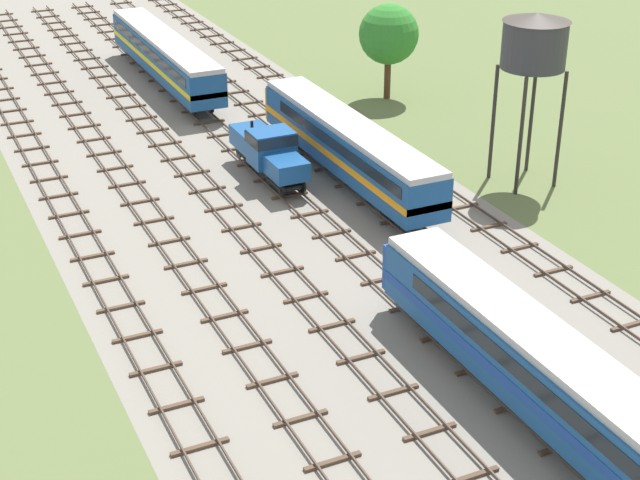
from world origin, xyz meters
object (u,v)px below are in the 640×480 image
(diesel_railcar_centre_mid, at_px, (538,365))
(water_tower, at_px, (535,43))
(shunter_loco_centre_far, at_px, (269,149))
(diesel_railcar_centre_right_midfar, at_px, (348,144))
(passenger_coach_centre_farther, at_px, (165,54))

(diesel_railcar_centre_mid, relative_size, water_tower, 1.89)
(diesel_railcar_centre_mid, height_order, water_tower, water_tower)
(diesel_railcar_centre_mid, bearing_deg, shunter_loco_centre_far, 90.00)
(diesel_railcar_centre_mid, xyz_separation_m, diesel_railcar_centre_right_midfar, (4.32, 25.50, 0.00))
(diesel_railcar_centre_right_midfar, relative_size, water_tower, 1.89)
(diesel_railcar_centre_right_midfar, height_order, water_tower, water_tower)
(shunter_loco_centre_far, height_order, passenger_coach_centre_farther, passenger_coach_centre_farther)
(diesel_railcar_centre_right_midfar, height_order, shunter_loco_centre_far, diesel_railcar_centre_right_midfar)
(diesel_railcar_centre_right_midfar, bearing_deg, water_tower, -25.02)
(water_tower, bearing_deg, diesel_railcar_centre_mid, -124.71)
(diesel_railcar_centre_mid, height_order, shunter_loco_centre_far, diesel_railcar_centre_mid)
(diesel_railcar_centre_mid, distance_m, passenger_coach_centre_farther, 50.57)
(shunter_loco_centre_far, bearing_deg, diesel_railcar_centre_right_midfar, -31.18)
(passenger_coach_centre_farther, xyz_separation_m, water_tower, (14.40, -29.78, 6.39))
(shunter_loco_centre_far, xyz_separation_m, water_tower, (14.40, -7.32, 6.99))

